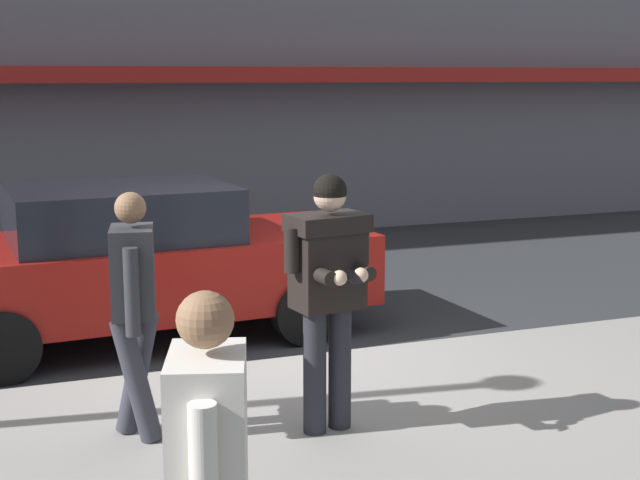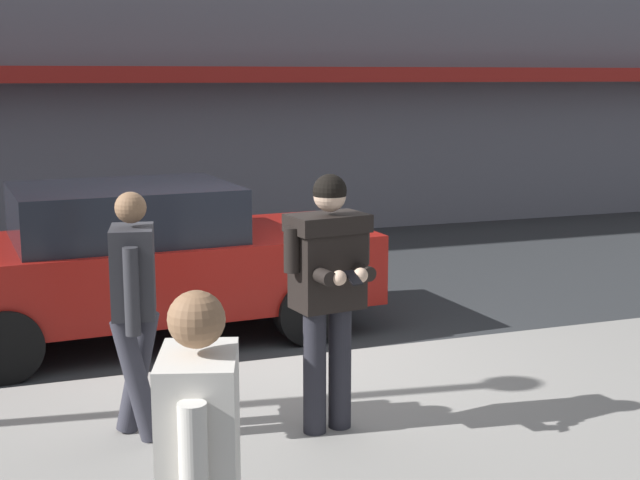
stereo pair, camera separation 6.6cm
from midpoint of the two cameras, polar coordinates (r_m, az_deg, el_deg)
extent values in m
plane|color=#2B2D30|center=(8.12, -3.93, -8.12)|extent=(80.00, 80.00, 0.00)
cube|color=gray|center=(6.08, 13.57, -14.30)|extent=(32.00, 5.30, 0.14)
cube|color=silver|center=(8.48, 2.51, -7.26)|extent=(28.00, 0.12, 0.01)
cube|color=maroon|center=(13.90, -7.41, 10.46)|extent=(26.60, 0.70, 0.24)
cube|color=maroon|center=(9.00, -11.59, -2.02)|extent=(4.61, 2.10, 0.70)
cube|color=black|center=(8.86, -12.87, 1.74)|extent=(2.17, 1.77, 0.52)
cylinder|color=black|center=(10.25, -4.95, -2.33)|extent=(0.65, 0.26, 0.64)
cylinder|color=black|center=(8.70, -1.23, -4.62)|extent=(0.65, 0.26, 0.64)
cylinder|color=black|center=(8.08, -19.89, -6.45)|extent=(0.65, 0.26, 0.64)
cylinder|color=#23232B|center=(6.29, 0.97, -8.13)|extent=(0.16, 0.16, 0.88)
cylinder|color=#23232B|center=(6.20, -0.65, -8.42)|extent=(0.16, 0.16, 0.88)
cube|color=black|center=(6.04, 0.17, -1.43)|extent=(0.50, 0.37, 0.64)
cube|color=black|center=(5.99, 0.17, 1.10)|extent=(0.57, 0.41, 0.12)
cylinder|color=black|center=(6.15, 2.36, -0.17)|extent=(0.11, 0.11, 0.30)
cylinder|color=black|center=(5.99, 2.16, -1.94)|extent=(0.14, 0.31, 0.10)
sphere|color=beige|center=(5.84, 2.31, -2.26)|extent=(0.10, 0.10, 0.10)
cylinder|color=black|center=(5.89, -2.12, -0.65)|extent=(0.11, 0.11, 0.30)
cylinder|color=black|center=(5.84, -0.33, -2.24)|extent=(0.14, 0.31, 0.10)
sphere|color=beige|center=(5.75, 0.93, -2.44)|extent=(0.10, 0.10, 0.10)
cube|color=black|center=(5.76, 1.83, -2.43)|extent=(0.10, 0.15, 0.07)
sphere|color=beige|center=(5.94, 0.32, 2.87)|extent=(0.22, 0.22, 0.22)
sphere|color=black|center=(5.93, 0.32, 3.15)|extent=(0.23, 0.23, 0.23)
cube|color=silver|center=(3.36, -7.76, -12.17)|extent=(0.39, 0.48, 0.60)
cylinder|color=silver|center=(3.62, -7.45, -11.82)|extent=(0.10, 0.10, 0.58)
sphere|color=#8C6647|center=(3.22, -7.95, -5.08)|extent=(0.21, 0.21, 0.21)
cylinder|color=#33333D|center=(6.18, -11.97, -8.79)|extent=(0.35, 0.21, 0.87)
cylinder|color=#33333D|center=(6.35, -11.91, -8.26)|extent=(0.35, 0.21, 0.87)
cube|color=#2D2D33|center=(6.07, -12.20, -1.99)|extent=(0.35, 0.46, 0.60)
cylinder|color=#2D2D33|center=(5.85, -12.27, -3.28)|extent=(0.10, 0.10, 0.58)
cylinder|color=#2D2D33|center=(6.33, -12.08, -2.22)|extent=(0.10, 0.10, 0.58)
sphere|color=#8C6647|center=(6.00, -12.36, 2.02)|extent=(0.21, 0.21, 0.21)
cube|color=brown|center=(6.41, -11.85, -3.16)|extent=(0.16, 0.26, 0.32)
camera|label=1|loc=(0.03, -90.31, -0.06)|focal=50.00mm
camera|label=2|loc=(0.03, 89.69, 0.06)|focal=50.00mm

